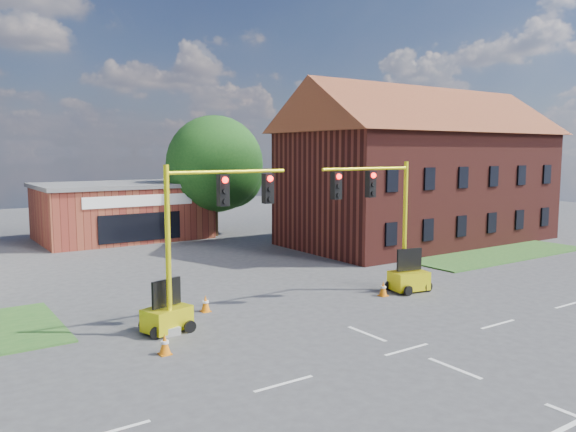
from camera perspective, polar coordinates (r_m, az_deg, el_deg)
The scene contains 15 objects.
ground at distance 19.89m, azimuth 11.97°, elevation -13.13°, with size 120.00×120.00×0.00m, color #3E3E40.
grass_verge_ne at distance 39.02m, azimuth 20.83°, elevation -3.67°, with size 14.00×4.00×0.08m, color #275921.
lane_markings at distance 18.09m, azimuth 19.08°, elevation -15.37°, with size 60.00×36.00×0.01m, color white, non-canonical shape.
brick_shop at distance 45.21m, azimuth -16.50°, elevation 0.55°, with size 12.40×8.40×4.30m.
townhouse_row at distance 42.83m, azimuth 13.44°, elevation 5.37°, with size 21.00×11.00×11.50m.
tree_large at distance 44.94m, azimuth -7.06°, elevation 4.96°, with size 8.00×7.62×9.52m.
signal_mast_west at distance 21.21m, azimuth -8.02°, elevation -0.92°, with size 5.30×0.60×6.20m.
signal_mast_east at distance 26.21m, azimuth 9.33°, elevation 0.46°, with size 5.30×0.60×6.20m.
trailer_west at distance 21.58m, azimuth -12.20°, elevation -9.91°, with size 1.93×1.58×1.90m.
trailer_east at distance 27.63m, azimuth 12.17°, elevation -6.23°, with size 1.92×1.46×1.97m.
cone_a at distance 19.37m, azimuth -12.41°, elevation -12.63°, with size 0.40×0.40×0.70m.
cone_b at distance 23.96m, azimuth -8.38°, elevation -8.81°, with size 0.40×0.40×0.70m.
cone_c at distance 28.49m, azimuth 10.76°, elevation -6.39°, with size 0.40×0.40×0.70m.
cone_d at distance 26.57m, azimuth 9.65°, elevation -7.31°, with size 0.40×0.40×0.70m.
pickup_white at distance 37.88m, azimuth 7.26°, elevation -2.60°, with size 2.27×4.92×1.37m, color white.
Camera 1 is at (-13.62, -12.89, 6.63)m, focal length 35.00 mm.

